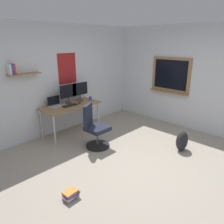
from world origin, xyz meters
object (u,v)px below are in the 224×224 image
at_px(office_chair, 95,129).
at_px(coffee_mug, 90,98).
at_px(monitor_secondary, 80,90).
at_px(desk, 71,108).
at_px(monitor_primary, 68,93).
at_px(laptop, 55,104).
at_px(computer_mouse, 79,103).
at_px(keyboard, 70,105).
at_px(book_stack_on_floor, 71,194).
at_px(backpack, 182,141).

bearing_deg(office_chair, coffee_mug, 52.88).
relative_size(office_chair, monitor_secondary, 2.05).
xyz_separation_m(desk, monitor_primary, (0.04, 0.11, 0.34)).
xyz_separation_m(office_chair, laptop, (-0.24, 1.09, 0.39)).
bearing_deg(computer_mouse, laptop, 155.75).
xyz_separation_m(monitor_secondary, keyboard, (-0.46, -0.19, -0.26)).
bearing_deg(coffee_mug, book_stack_on_floor, -137.36).
height_order(monitor_secondary, book_stack_on_floor, monitor_secondary).
relative_size(desk, keyboard, 3.82).
bearing_deg(coffee_mug, office_chair, -127.12).
xyz_separation_m(monitor_primary, computer_mouse, (0.17, -0.19, -0.25)).
height_order(office_chair, laptop, laptop).
bearing_deg(monitor_secondary, coffee_mug, -32.58).
distance_m(monitor_secondary, book_stack_on_floor, 2.88).
height_order(office_chair, monitor_primary, monitor_primary).
height_order(office_chair, keyboard, office_chair).
xyz_separation_m(computer_mouse, backpack, (0.86, -2.30, -0.55)).
distance_m(office_chair, book_stack_on_floor, 1.71).
relative_size(monitor_secondary, coffee_mug, 5.04).
xyz_separation_m(office_chair, backpack, (1.15, -1.45, -0.19)).
bearing_deg(backpack, monitor_primary, 112.54).
distance_m(keyboard, coffee_mug, 0.68).
distance_m(monitor_secondary, keyboard, 0.56).
distance_m(desk, computer_mouse, 0.24).
bearing_deg(computer_mouse, keyboard, 180.00).
distance_m(office_chair, keyboard, 0.92).
relative_size(office_chair, computer_mouse, 9.13).
height_order(desk, backpack, desk).
height_order(monitor_primary, computer_mouse, monitor_primary).
xyz_separation_m(monitor_secondary, computer_mouse, (-0.18, -0.19, -0.25)).
relative_size(desk, backpack, 3.30).
bearing_deg(backpack, desk, 114.15).
distance_m(keyboard, book_stack_on_floor, 2.38).
distance_m(keyboard, computer_mouse, 0.28).
height_order(monitor_primary, coffee_mug, monitor_primary).
relative_size(keyboard, backpack, 0.86).
bearing_deg(computer_mouse, desk, 158.49).
xyz_separation_m(monitor_secondary, coffee_mug, (0.22, -0.14, -0.22)).
bearing_deg(coffee_mug, monitor_primary, 166.30).
height_order(keyboard, book_stack_on_floor, keyboard).
bearing_deg(monitor_primary, laptop, 172.23).
height_order(office_chair, coffee_mug, office_chair).
height_order(desk, laptop, laptop).
bearing_deg(coffee_mug, desk, 176.93).
bearing_deg(coffee_mug, computer_mouse, -172.83).
distance_m(coffee_mug, book_stack_on_floor, 2.87).
bearing_deg(book_stack_on_floor, office_chair, 35.71).
xyz_separation_m(desk, laptop, (-0.32, 0.16, 0.13)).
relative_size(computer_mouse, coffee_mug, 1.13).
bearing_deg(backpack, coffee_mug, 101.13).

